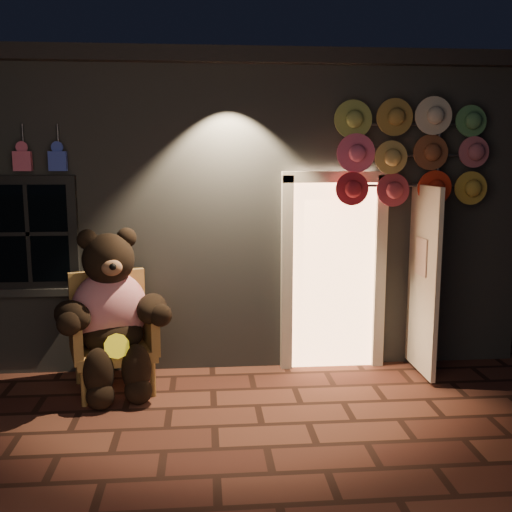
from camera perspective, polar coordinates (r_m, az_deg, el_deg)
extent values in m
plane|color=brown|center=(5.49, -3.95, -15.89)|extent=(60.00, 60.00, 0.00)
cube|color=slate|center=(8.99, -4.55, 4.98)|extent=(7.00, 5.00, 3.30)
cube|color=black|center=(9.02, -4.69, 16.00)|extent=(7.30, 5.30, 0.16)
cube|color=black|center=(6.72, -20.77, 2.04)|extent=(1.00, 0.10, 1.20)
cube|color=black|center=(6.69, -20.84, 2.00)|extent=(0.82, 0.06, 1.02)
cube|color=slate|center=(6.83, -20.47, -3.21)|extent=(1.10, 0.14, 0.08)
cube|color=#EEA56B|center=(6.72, 7.30, -1.75)|extent=(0.92, 0.10, 2.10)
cube|color=beige|center=(6.59, 2.95, -1.90)|extent=(0.12, 0.12, 2.20)
cube|color=beige|center=(6.81, 11.65, -1.72)|extent=(0.12, 0.12, 2.20)
cube|color=beige|center=(6.56, 7.57, 7.48)|extent=(1.16, 0.12, 0.12)
cube|color=beige|center=(6.61, 15.65, -2.20)|extent=(0.05, 0.80, 2.00)
cube|color=#D05573|center=(6.60, -21.34, 8.42)|extent=(0.18, 0.07, 0.20)
cylinder|color=#59595E|center=(6.66, -21.33, 10.58)|extent=(0.02, 0.02, 0.25)
cube|color=#3447B8|center=(6.51, -18.36, 8.58)|extent=(0.18, 0.07, 0.20)
cylinder|color=#59595E|center=(6.57, -18.35, 10.76)|extent=(0.02, 0.02, 0.25)
cube|color=#AB8542|center=(6.27, -13.40, -8.82)|extent=(0.94, 0.90, 0.11)
cube|color=#AB8542|center=(6.48, -13.93, -4.71)|extent=(0.76, 0.30, 0.77)
cube|color=#AB8542|center=(6.15, -16.82, -7.19)|extent=(0.27, 0.66, 0.44)
cube|color=#AB8542|center=(6.24, -10.13, -6.69)|extent=(0.27, 0.66, 0.44)
cylinder|color=#AB8542|center=(6.03, -16.08, -12.02)|extent=(0.05, 0.05, 0.35)
cylinder|color=#AB8542|center=(6.11, -9.79, -11.49)|extent=(0.05, 0.05, 0.35)
cylinder|color=#AB8542|center=(6.61, -16.57, -10.13)|extent=(0.05, 0.05, 0.35)
cylinder|color=#AB8542|center=(6.68, -10.85, -9.68)|extent=(0.05, 0.05, 0.35)
ellipsoid|color=red|center=(6.21, -13.76, -4.97)|extent=(0.89, 0.79, 0.79)
ellipsoid|color=black|center=(6.19, -13.57, -7.26)|extent=(0.74, 0.68, 0.37)
sphere|color=black|center=(6.05, -13.89, -0.29)|extent=(0.63, 0.63, 0.51)
sphere|color=black|center=(6.03, -15.78, 1.52)|extent=(0.20, 0.20, 0.20)
sphere|color=black|center=(6.08, -12.23, 1.72)|extent=(0.20, 0.20, 0.20)
ellipsoid|color=#916142|center=(5.83, -13.58, -1.09)|extent=(0.23, 0.19, 0.16)
ellipsoid|color=black|center=(5.93, -17.10, -5.46)|extent=(0.54, 0.59, 0.29)
ellipsoid|color=black|center=(6.02, -9.89, -4.95)|extent=(0.32, 0.54, 0.29)
ellipsoid|color=black|center=(5.93, -14.76, -10.74)|extent=(0.29, 0.29, 0.49)
ellipsoid|color=black|center=(5.98, -11.32, -10.46)|extent=(0.29, 0.29, 0.49)
sphere|color=black|center=(5.94, -14.61, -12.77)|extent=(0.27, 0.27, 0.27)
sphere|color=black|center=(5.99, -11.14, -12.47)|extent=(0.27, 0.27, 0.27)
cylinder|color=yellow|center=(5.88, -13.12, -8.36)|extent=(0.26, 0.16, 0.23)
cylinder|color=#59595E|center=(6.88, 16.64, 1.56)|extent=(0.04, 0.04, 2.90)
cylinder|color=#59595E|center=(6.70, 14.59, 12.02)|extent=(1.29, 0.03, 0.03)
cylinder|color=#59595E|center=(6.69, 14.48, 9.27)|extent=(1.29, 0.03, 0.03)
cylinder|color=#59595E|center=(6.70, 14.37, 6.52)|extent=(1.29, 0.03, 0.03)
cylinder|color=#97A14A|center=(6.46, 9.30, 12.78)|extent=(0.36, 0.11, 0.37)
cylinder|color=olive|center=(6.55, 13.09, 12.62)|extent=(0.36, 0.11, 0.37)
cylinder|color=beige|center=(6.67, 16.76, 12.41)|extent=(0.36, 0.11, 0.37)
cylinder|color=#4F8F56|center=(6.89, 19.97, 12.13)|extent=(0.36, 0.11, 0.37)
cylinder|color=#E0557D|center=(6.42, 9.27, 9.45)|extent=(0.36, 0.11, 0.37)
cylinder|color=tan|center=(6.51, 13.05, 9.33)|extent=(0.36, 0.11, 0.37)
cylinder|color=brown|center=(6.71, 16.42, 9.19)|extent=(0.36, 0.11, 0.37)
cylinder|color=#BD5F70|center=(6.85, 19.90, 9.01)|extent=(0.36, 0.11, 0.37)
cylinder|color=#B3202F|center=(6.40, 9.25, 6.09)|extent=(0.36, 0.11, 0.37)
cylinder|color=#A53546|center=(6.58, 12.77, 6.07)|extent=(0.36, 0.11, 0.37)
cylinder|color=red|center=(6.69, 16.36, 5.97)|extent=(0.36, 0.11, 0.37)
cylinder|color=gold|center=(6.83, 19.83, 5.86)|extent=(0.36, 0.11, 0.37)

